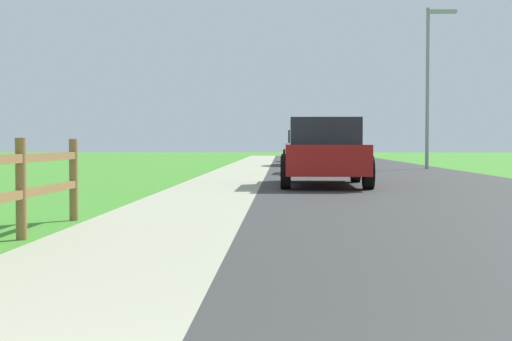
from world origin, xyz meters
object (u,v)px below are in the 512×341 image
Objects in this scene: parked_car_beige at (330,150)px; street_lamp at (430,73)px; parked_suv_red at (323,151)px; parked_car_white at (306,147)px; parked_car_black at (311,147)px.

parked_car_beige is 6.54m from street_lamp.
parked_suv_red is 16.54m from parked_car_white.
parked_suv_red is at bearing -91.54° from parked_car_black.
parked_suv_red is 1.06× the size of parked_car_beige.
parked_car_beige is 8.88m from parked_car_white.
street_lamp reaches higher than parked_suv_red.
street_lamp is at bearing 44.42° from parked_car_beige.
parked_suv_red is at bearing -90.41° from parked_car_white.
parked_car_beige is at bearing -135.58° from street_lamp.
parked_car_black is (0.02, 16.58, 0.02)m from parked_car_beige.
parked_car_white reaches higher than parked_car_beige.
street_lamp is (4.15, -12.49, 2.94)m from parked_car_black.
parked_car_white is 1.08× the size of parked_car_black.
parked_suv_red is at bearing -112.22° from street_lamp.
street_lamp is at bearing 67.78° from parked_suv_red.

